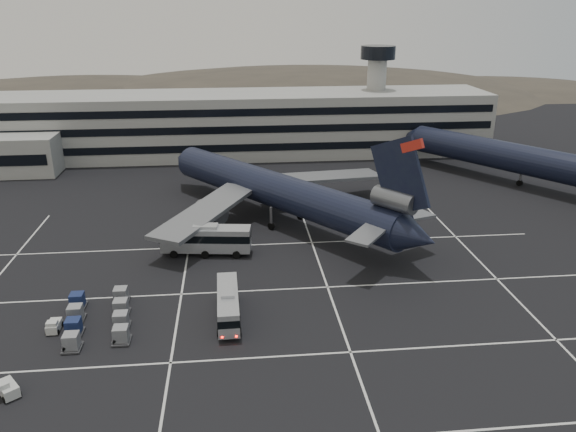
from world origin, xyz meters
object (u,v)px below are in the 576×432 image
object	(u,v)px
bus_near	(228,303)
bus_far	(206,238)
trijet_main	(280,191)
uld_cluster	(98,317)
tug_a	(54,326)

from	to	relation	value
bus_near	bus_far	bearing A→B (deg)	98.65
trijet_main	bus_near	world-z (taller)	trijet_main
trijet_main	uld_cluster	xyz separation A→B (m)	(-22.56, -28.77, -4.37)
bus_far	tug_a	world-z (taller)	bus_far
trijet_main	uld_cluster	size ratio (longest dim) A/B	4.09
tug_a	uld_cluster	xyz separation A→B (m)	(4.44, 1.03, 0.25)
tug_a	uld_cluster	size ratio (longest dim) A/B	0.19
bus_near	bus_far	xyz separation A→B (m)	(-3.03, 17.70, 0.46)
bus_near	tug_a	xyz separation A→B (m)	(-18.71, -0.74, -1.32)
bus_far	uld_cluster	distance (m)	20.78
bus_far	bus_near	bearing A→B (deg)	-163.20
tug_a	bus_near	bearing A→B (deg)	2.06
trijet_main	tug_a	world-z (taller)	trijet_main
trijet_main	tug_a	bearing A→B (deg)	-170.10
bus_near	trijet_main	bearing A→B (deg)	73.02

